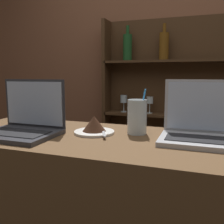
% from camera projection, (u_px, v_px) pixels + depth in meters
% --- Properties ---
extents(back_wall, '(7.00, 0.06, 2.70)m').
position_uv_depth(back_wall, '(171.00, 72.00, 2.16)').
color(back_wall, brown).
rests_on(back_wall, ground_plane).
extents(back_shelf, '(1.28, 0.18, 1.80)m').
position_uv_depth(back_shelf, '(176.00, 120.00, 2.13)').
color(back_shelf, '#472D19').
rests_on(back_shelf, ground_plane).
extents(laptop_near, '(0.31, 0.24, 0.23)m').
position_uv_depth(laptop_near, '(24.00, 123.00, 1.05)').
color(laptop_near, '#333338').
rests_on(laptop_near, bar_counter).
extents(laptop_far, '(0.33, 0.22, 0.23)m').
position_uv_depth(laptop_far, '(206.00, 128.00, 0.94)').
color(laptop_far, '#ADADB2').
rests_on(laptop_far, bar_counter).
extents(cake_plate, '(0.18, 0.18, 0.08)m').
position_uv_depth(cake_plate, '(94.00, 126.00, 1.07)').
color(cake_plate, silver).
rests_on(cake_plate, bar_counter).
extents(water_glass, '(0.08, 0.08, 0.19)m').
position_uv_depth(water_glass, '(138.00, 117.00, 1.06)').
color(water_glass, silver).
rests_on(water_glass, bar_counter).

